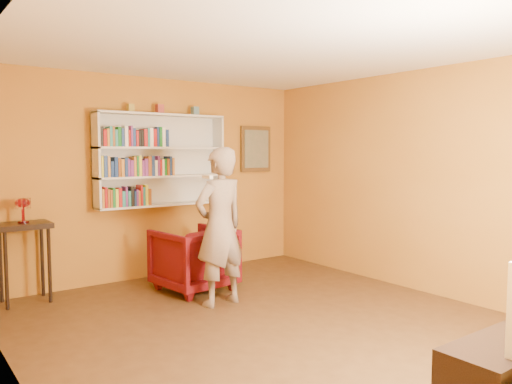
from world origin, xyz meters
The scene contains 14 objects.
room_shell centered at (0.00, 0.00, 1.02)m, with size 5.30×5.80×2.88m.
bookshelf centered at (0.00, 2.41, 1.59)m, with size 1.80×0.29×1.23m.
books_row_lower centered at (-0.53, 2.30, 1.13)m, with size 0.65×0.18×0.27m.
books_row_middle centered at (-0.37, 2.30, 1.51)m, with size 0.99×0.19×0.27m.
books_row_upper centered at (-0.40, 2.31, 1.89)m, with size 0.91×0.19×0.26m.
ornament_left centered at (-0.42, 2.35, 2.27)m, with size 0.08×0.08×0.10m, color #AA9230.
ornament_centre centered at (-0.02, 2.35, 2.27)m, with size 0.09×0.09×0.12m, color #9E3734.
ornament_right centered at (0.52, 2.35, 2.27)m, with size 0.09×0.09×0.12m, color slate.
framed_painting centered at (1.65, 2.46, 1.75)m, with size 0.55×0.05×0.70m.
console_table centered at (-1.76, 2.25, 0.75)m, with size 0.56×0.43×0.91m.
ruby_lustre centered at (-1.76, 2.25, 1.11)m, with size 0.18×0.17×0.28m.
armchair centered at (0.03, 1.56, 0.39)m, with size 0.84×0.86×0.78m, color #45040D.
person centered at (-0.02, 0.87, 0.88)m, with size 0.64×0.42×1.76m, color #7D6A5B.
game_remote centered at (-0.35, 0.59, 1.45)m, with size 0.04×0.15×0.04m, color silver.
Camera 1 is at (-2.96, -3.77, 1.71)m, focal length 35.00 mm.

